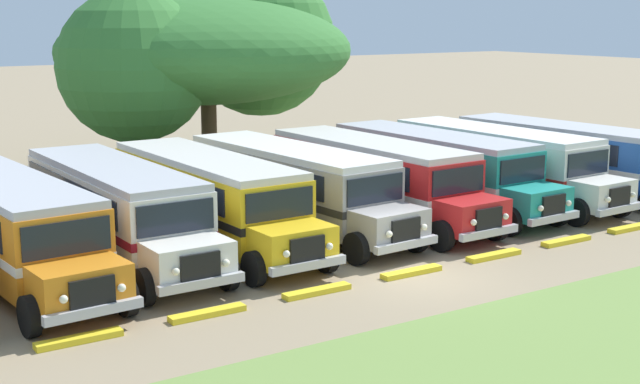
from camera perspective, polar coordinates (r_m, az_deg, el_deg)
ground_plane at (r=25.28m, az=6.23°, el=-5.45°), size 220.00×220.00×0.00m
parked_bus_slot_1 at (r=26.06m, az=-19.45°, el=-1.94°), size 3.29×10.93×2.82m
parked_bus_slot_2 at (r=27.53m, az=-13.04°, el=-0.88°), size 2.78×10.85×2.82m
parked_bus_slot_3 at (r=28.63m, az=-7.14°, el=-0.20°), size 2.85×10.86×2.82m
parked_bus_slot_4 at (r=30.39m, az=-1.73°, el=0.57°), size 3.32×10.94×2.82m
parked_bus_slot_5 at (r=31.98m, az=3.56°, el=1.10°), size 2.96×10.88×2.82m
parked_bus_slot_6 at (r=34.13m, az=7.55°, el=1.68°), size 3.06×10.89×2.82m
parked_bus_slot_7 at (r=35.92m, az=11.50°, el=2.04°), size 3.04×10.89×2.82m
parked_bus_slot_8 at (r=38.01m, az=15.52°, el=2.36°), size 3.41×10.95×2.82m
curb_wheelstop_1 at (r=21.00m, az=-15.34°, el=-9.18°), size 2.00×0.36×0.15m
curb_wheelstop_2 at (r=22.10m, az=-7.30°, el=-7.80°), size 2.00×0.36×0.15m
curb_wheelstop_3 at (r=23.59m, az=-0.20°, el=-6.45°), size 2.00×0.36×0.15m
curb_wheelstop_4 at (r=25.41m, az=5.95°, el=-5.19°), size 2.00×0.36×0.15m
curb_wheelstop_5 at (r=27.48m, az=11.20°, el=-4.06°), size 2.00×0.36×0.15m
curb_wheelstop_6 at (r=29.76m, az=15.66°, el=-3.07°), size 2.00×0.36×0.15m
curb_wheelstop_7 at (r=32.21m, az=19.47°, el=-2.21°), size 2.00×0.36×0.15m
broad_shade_tree at (r=42.17m, az=-7.52°, el=9.21°), size 14.76×12.75×9.68m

